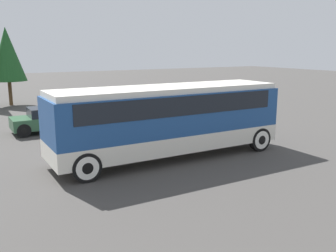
{
  "coord_description": "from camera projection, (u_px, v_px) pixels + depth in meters",
  "views": [
    {
      "loc": [
        -7.61,
        -13.13,
        4.51
      ],
      "look_at": [
        0.0,
        0.0,
        1.35
      ],
      "focal_mm": 40.0,
      "sensor_mm": 36.0,
      "label": 1
    }
  ],
  "objects": [
    {
      "name": "parked_car_near",
      "position": [
        140.0,
        111.0,
        23.49
      ],
      "size": [
        4.29,
        1.95,
        1.24
      ],
      "color": "black",
      "rests_on": "ground_plane"
    },
    {
      "name": "tree_right",
      "position": [
        7.0,
        54.0,
        29.32
      ],
      "size": [
        2.75,
        2.75,
        6.15
      ],
      "color": "brown",
      "rests_on": "ground_plane"
    },
    {
      "name": "tour_bus",
      "position": [
        170.0,
        115.0,
        15.46
      ],
      "size": [
        9.82,
        2.65,
        2.99
      ],
      "color": "silver",
      "rests_on": "ground_plane"
    },
    {
      "name": "parked_car_mid",
      "position": [
        55.0,
        119.0,
        20.68
      ],
      "size": [
        4.64,
        1.83,
        1.36
      ],
      "color": "#2D5638",
      "rests_on": "ground_plane"
    },
    {
      "name": "ground_plane",
      "position": [
        168.0,
        157.0,
        15.78
      ],
      "size": [
        120.0,
        120.0,
        0.0
      ],
      "primitive_type": "plane",
      "color": "#423F3D"
    }
  ]
}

